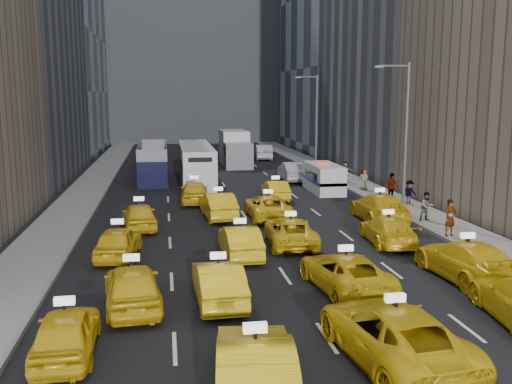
# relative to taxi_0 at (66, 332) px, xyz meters

# --- Properties ---
(ground) EXTENTS (160.00, 160.00, 0.00)m
(ground) POSITION_rel_taxi_0_xyz_m (7.45, 4.01, -0.69)
(ground) COLOR black
(ground) RESTS_ON ground
(sidewalk_west) EXTENTS (3.00, 90.00, 0.15)m
(sidewalk_west) POSITION_rel_taxi_0_xyz_m (-3.05, 29.01, -0.61)
(sidewalk_west) COLOR gray
(sidewalk_west) RESTS_ON ground
(sidewalk_east) EXTENTS (3.00, 90.00, 0.15)m
(sidewalk_east) POSITION_rel_taxi_0_xyz_m (17.95, 29.01, -0.61)
(sidewalk_east) COLOR gray
(sidewalk_east) RESTS_ON ground
(curb_west) EXTENTS (0.15, 90.00, 0.18)m
(curb_west) POSITION_rel_taxi_0_xyz_m (-1.60, 29.01, -0.60)
(curb_west) COLOR slate
(curb_west) RESTS_ON ground
(curb_east) EXTENTS (0.15, 90.00, 0.18)m
(curb_east) POSITION_rel_taxi_0_xyz_m (16.50, 29.01, -0.60)
(curb_east) COLOR slate
(curb_east) RESTS_ON ground
(building_backdrop) EXTENTS (30.00, 12.00, 40.00)m
(building_backdrop) POSITION_rel_taxi_0_xyz_m (7.45, 76.01, 19.31)
(building_backdrop) COLOR slate
(building_backdrop) RESTS_ON ground
(streetlight_near) EXTENTS (2.15, 0.22, 9.00)m
(streetlight_near) POSITION_rel_taxi_0_xyz_m (16.63, 16.01, 4.23)
(streetlight_near) COLOR #595B60
(streetlight_near) RESTS_ON ground
(streetlight_far) EXTENTS (2.15, 0.22, 9.00)m
(streetlight_far) POSITION_rel_taxi_0_xyz_m (16.63, 36.01, 4.23)
(streetlight_far) COLOR #595B60
(streetlight_far) RESTS_ON ground
(taxi_0) EXTENTS (1.70, 4.06, 1.38)m
(taxi_0) POSITION_rel_taxi_0_xyz_m (0.00, 0.00, 0.00)
(taxi_0) COLOR yellow
(taxi_0) RESTS_ON ground
(taxi_1) EXTENTS (2.30, 5.25, 1.68)m
(taxi_1) POSITION_rel_taxi_0_xyz_m (4.76, -3.33, 0.15)
(taxi_1) COLOR yellow
(taxi_1) RESTS_ON ground
(taxi_2) EXTENTS (3.18, 5.91, 1.58)m
(taxi_2) POSITION_rel_taxi_0_xyz_m (8.81, -1.72, 0.10)
(taxi_2) COLOR yellow
(taxi_2) RESTS_ON ground
(taxi_4) EXTENTS (2.28, 4.70, 1.54)m
(taxi_4) POSITION_rel_taxi_0_xyz_m (1.61, 3.43, 0.08)
(taxi_4) COLOR yellow
(taxi_4) RESTS_ON ground
(taxi_5) EXTENTS (1.68, 4.48, 1.46)m
(taxi_5) POSITION_rel_taxi_0_xyz_m (4.55, 3.50, 0.04)
(taxi_5) COLOR yellow
(taxi_5) RESTS_ON ground
(taxi_6) EXTENTS (2.79, 5.15, 1.37)m
(taxi_6) POSITION_rel_taxi_0_xyz_m (9.32, 4.06, -0.00)
(taxi_6) COLOR yellow
(taxi_6) RESTS_ON ground
(taxi_7) EXTENTS (2.48, 5.45, 1.55)m
(taxi_7) POSITION_rel_taxi_0_xyz_m (14.38, 4.47, 0.09)
(taxi_7) COLOR yellow
(taxi_7) RESTS_ON ground
(taxi_8) EXTENTS (2.12, 4.34, 1.43)m
(taxi_8) POSITION_rel_taxi_0_xyz_m (0.67, 9.74, 0.03)
(taxi_8) COLOR yellow
(taxi_8) RESTS_ON ground
(taxi_9) EXTENTS (1.63, 4.36, 1.42)m
(taxi_9) POSITION_rel_taxi_0_xyz_m (6.04, 9.01, 0.02)
(taxi_9) COLOR yellow
(taxi_9) RESTS_ON ground
(taxi_10) EXTENTS (2.53, 4.92, 1.33)m
(taxi_10) POSITION_rel_taxi_0_xyz_m (8.70, 10.63, -0.02)
(taxi_10) COLOR yellow
(taxi_10) RESTS_ON ground
(taxi_11) EXTENTS (2.36, 4.90, 1.38)m
(taxi_11) POSITION_rel_taxi_0_xyz_m (13.42, 10.10, 0.00)
(taxi_11) COLOR yellow
(taxi_11) RESTS_ON ground
(taxi_12) EXTENTS (2.19, 4.43, 1.45)m
(taxi_12) POSITION_rel_taxi_0_xyz_m (1.38, 15.17, 0.04)
(taxi_12) COLOR yellow
(taxi_12) RESTS_ON ground
(taxi_13) EXTENTS (1.97, 4.75, 1.53)m
(taxi_13) POSITION_rel_taxi_0_xyz_m (5.84, 17.30, 0.08)
(taxi_13) COLOR yellow
(taxi_13) RESTS_ON ground
(taxi_14) EXTENTS (2.36, 5.03, 1.39)m
(taxi_14) POSITION_rel_taxi_0_xyz_m (8.71, 16.76, 0.01)
(taxi_14) COLOR yellow
(taxi_14) RESTS_ON ground
(taxi_15) EXTENTS (2.44, 5.60, 1.60)m
(taxi_15) POSITION_rel_taxi_0_xyz_m (14.88, 15.00, 0.11)
(taxi_15) COLOR yellow
(taxi_15) RESTS_ON ground
(taxi_16) EXTENTS (2.02, 4.57, 1.53)m
(taxi_16) POSITION_rel_taxi_0_xyz_m (4.70, 22.26, 0.08)
(taxi_16) COLOR yellow
(taxi_16) RESTS_ON ground
(taxi_17) EXTENTS (1.42, 4.02, 1.32)m
(taxi_17) POSITION_rel_taxi_0_xyz_m (10.33, 22.73, -0.03)
(taxi_17) COLOR yellow
(taxi_17) RESTS_ON ground
(nypd_van) EXTENTS (2.19, 5.25, 2.23)m
(nypd_van) POSITION_rel_taxi_0_xyz_m (14.51, 25.37, 0.32)
(nypd_van) COLOR silver
(nypd_van) RESTS_ON ground
(double_decker) EXTENTS (2.58, 10.38, 3.01)m
(double_decker) POSITION_rel_taxi_0_xyz_m (1.82, 33.72, 0.80)
(double_decker) COLOR black
(double_decker) RESTS_ON ground
(city_bus) EXTENTS (3.55, 12.18, 3.10)m
(city_bus) POSITION_rel_taxi_0_xyz_m (5.33, 31.51, 0.85)
(city_bus) COLOR silver
(city_bus) RESTS_ON ground
(box_truck) EXTENTS (3.28, 7.96, 3.55)m
(box_truck) POSITION_rel_taxi_0_xyz_m (9.94, 42.47, 1.07)
(box_truck) COLOR silver
(box_truck) RESTS_ON ground
(misc_car_0) EXTENTS (1.89, 5.03, 1.64)m
(misc_car_0) POSITION_rel_taxi_0_xyz_m (13.37, 30.97, 0.13)
(misc_car_0) COLOR #A1A4A9
(misc_car_0) RESTS_ON ground
(misc_car_1) EXTENTS (2.87, 5.60, 1.51)m
(misc_car_1) POSITION_rel_taxi_0_xyz_m (1.20, 42.42, 0.07)
(misc_car_1) COLOR black
(misc_car_1) RESTS_ON ground
(misc_car_2) EXTENTS (2.01, 4.69, 1.35)m
(misc_car_2) POSITION_rel_taxi_0_xyz_m (9.65, 48.60, -0.01)
(misc_car_2) COLOR gray
(misc_car_2) RESTS_ON ground
(misc_car_3) EXTENTS (1.80, 4.03, 1.35)m
(misc_car_3) POSITION_rel_taxi_0_xyz_m (5.42, 47.85, -0.01)
(misc_car_3) COLOR black
(misc_car_3) RESTS_ON ground
(misc_car_4) EXTENTS (2.34, 5.25, 1.67)m
(misc_car_4) POSITION_rel_taxi_0_xyz_m (13.84, 47.65, 0.15)
(misc_car_4) COLOR #ADB0B5
(misc_car_4) RESTS_ON ground
(pedestrian_0) EXTENTS (0.78, 0.63, 1.86)m
(pedestrian_0) POSITION_rel_taxi_0_xyz_m (16.88, 10.54, 0.39)
(pedestrian_0) COLOR gray
(pedestrian_0) RESTS_ON sidewalk_east
(pedestrian_1) EXTENTS (0.83, 0.50, 1.64)m
(pedestrian_1) POSITION_rel_taxi_0_xyz_m (17.32, 14.06, 0.28)
(pedestrian_1) COLOR gray
(pedestrian_1) RESTS_ON sidewalk_east
(pedestrian_2) EXTENTS (1.08, 0.61, 1.57)m
(pedestrian_2) POSITION_rel_taxi_0_xyz_m (18.42, 18.85, 0.25)
(pedestrian_2) COLOR gray
(pedestrian_2) RESTS_ON sidewalk_east
(pedestrian_3) EXTENTS (1.20, 0.78, 1.88)m
(pedestrian_3) POSITION_rel_taxi_0_xyz_m (17.70, 20.16, 0.40)
(pedestrian_3) COLOR gray
(pedestrian_3) RESTS_ON sidewalk_east
(pedestrian_4) EXTENTS (0.85, 0.54, 1.62)m
(pedestrian_4) POSITION_rel_taxi_0_xyz_m (17.49, 24.87, 0.27)
(pedestrian_4) COLOR gray
(pedestrian_4) RESTS_ON sidewalk_east
(pedestrian_5) EXTENTS (1.57, 1.02, 1.64)m
(pedestrian_5) POSITION_rel_taxi_0_xyz_m (17.40, 29.11, 0.28)
(pedestrian_5) COLOR gray
(pedestrian_5) RESTS_ON sidewalk_east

